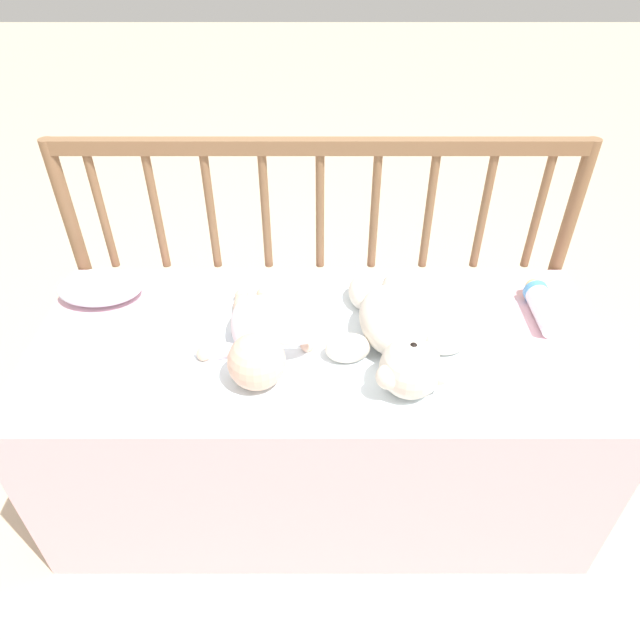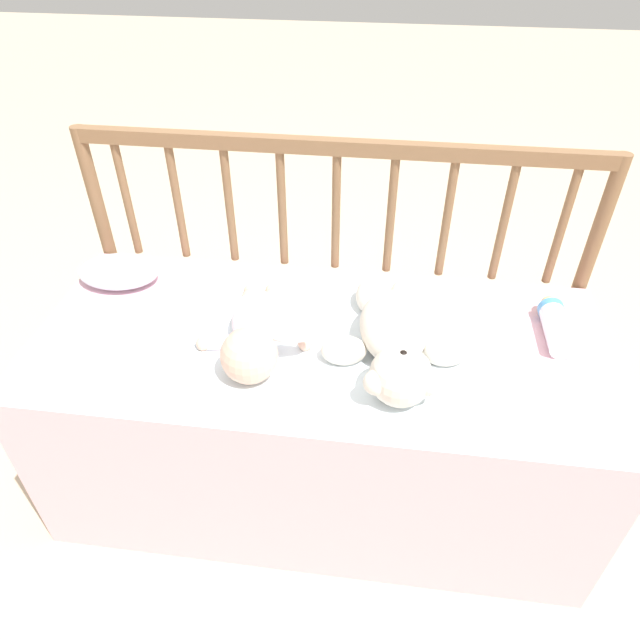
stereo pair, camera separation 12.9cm
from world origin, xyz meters
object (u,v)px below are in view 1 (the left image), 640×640
at_px(baby_bottle, 543,306).
at_px(small_pillow, 101,287).
at_px(teddy_bear, 396,332).
at_px(baby, 255,338).

distance_m(baby_bottle, small_pillow, 1.10).
distance_m(teddy_bear, baby_bottle, 0.39).
bearing_deg(baby, teddy_bear, 2.59).
bearing_deg(baby, baby_bottle, 12.02).
bearing_deg(baby_bottle, teddy_bear, -160.49).
relative_size(teddy_bear, small_pillow, 2.03).
relative_size(teddy_bear, baby, 1.17).
bearing_deg(teddy_bear, baby, -177.41).
relative_size(baby_bottle, small_pillow, 0.89).
xyz_separation_m(baby, small_pillow, (-0.41, 0.22, -0.02)).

